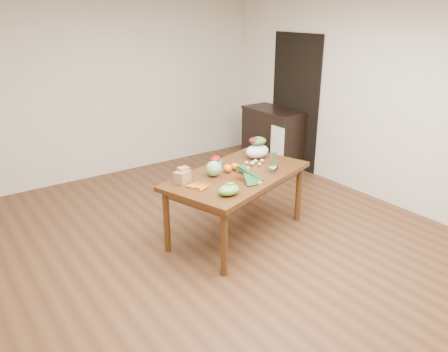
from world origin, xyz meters
TOP-DOWN VIEW (x-y plane):
  - floor at (0.00, 0.00)m, footprint 6.00×6.00m
  - room_walls at (0.00, 0.00)m, footprint 5.02×6.02m
  - dining_table at (0.32, 0.24)m, footprint 1.85×1.37m
  - doorway_dark at (2.48, 1.60)m, footprint 0.02×1.00m
  - cabinet at (2.22, 1.80)m, footprint 0.52×1.02m
  - dish_towel at (1.96, 1.40)m, footprint 0.02×0.28m
  - paper_bag at (-0.31, 0.37)m, footprint 0.26×0.23m
  - cabbage at (0.06, 0.33)m, footprint 0.17×0.17m
  - strawberry_basket_a at (0.21, 0.53)m, footprint 0.14×0.14m
  - strawberry_basket_b at (0.29, 0.61)m, footprint 0.12×0.12m
  - orange_a at (0.25, 0.33)m, footprint 0.09×0.09m
  - orange_b at (0.36, 0.36)m, footprint 0.08×0.08m
  - orange_c at (0.37, 0.31)m, footprint 0.08×0.08m
  - mandarin_cluster at (0.41, 0.25)m, footprint 0.23×0.23m
  - carrots at (-0.22, 0.17)m, footprint 0.27×0.27m
  - snap_pea_bag at (-0.10, -0.17)m, footprint 0.22×0.17m
  - kale_bunch at (0.29, -0.04)m, footprint 0.42×0.48m
  - asparagus_bundle at (0.65, 0.04)m, footprint 0.11×0.14m
  - potato_a at (0.61, 0.35)m, footprint 0.06×0.05m
  - potato_b at (0.67, 0.29)m, footprint 0.05×0.04m
  - potato_c at (0.69, 0.39)m, footprint 0.06×0.05m
  - potato_d at (0.58, 0.41)m, footprint 0.05×0.04m
  - potato_e at (0.76, 0.36)m, footprint 0.05×0.05m
  - avocado_a at (0.73, 0.12)m, footprint 0.10×0.13m
  - avocado_b at (0.81, 0.20)m, footprint 0.09×0.11m
  - salad_bag at (0.83, 0.53)m, footprint 0.35×0.30m

SIDE VIEW (x-z plane):
  - floor at x=0.00m, z-range 0.00..0.00m
  - dining_table at x=0.32m, z-range 0.00..0.75m
  - cabinet at x=2.22m, z-range 0.00..0.94m
  - dish_towel at x=1.96m, z-range 0.33..0.78m
  - carrots at x=-0.22m, z-range 0.75..0.78m
  - potato_b at x=0.67m, z-range 0.75..0.79m
  - potato_d at x=0.58m, z-range 0.75..0.79m
  - potato_e at x=0.76m, z-range 0.75..0.80m
  - potato_c at x=0.69m, z-range 0.75..0.80m
  - potato_a at x=0.61m, z-range 0.75..0.80m
  - avocado_b at x=0.81m, z-range 0.75..0.81m
  - avocado_a at x=0.73m, z-range 0.75..0.82m
  - orange_b at x=0.36m, z-range 0.75..0.83m
  - orange_c at x=0.37m, z-range 0.75..0.83m
  - mandarin_cluster at x=0.41m, z-range 0.75..0.83m
  - strawberry_basket_b at x=0.29m, z-range 0.75..0.84m
  - orange_a at x=0.25m, z-range 0.75..0.84m
  - snap_pea_bag at x=-0.10m, z-range 0.75..0.85m
  - strawberry_basket_a at x=0.21m, z-range 0.75..0.85m
  - paper_bag at x=-0.31m, z-range 0.75..0.90m
  - kale_bunch at x=0.29m, z-range 0.75..0.91m
  - cabbage at x=0.06m, z-range 0.75..0.92m
  - salad_bag at x=0.83m, z-range 0.75..0.98m
  - asparagus_bundle at x=0.65m, z-range 0.75..1.00m
  - doorway_dark at x=2.48m, z-range 0.00..2.10m
  - room_walls at x=0.00m, z-range 0.00..2.70m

